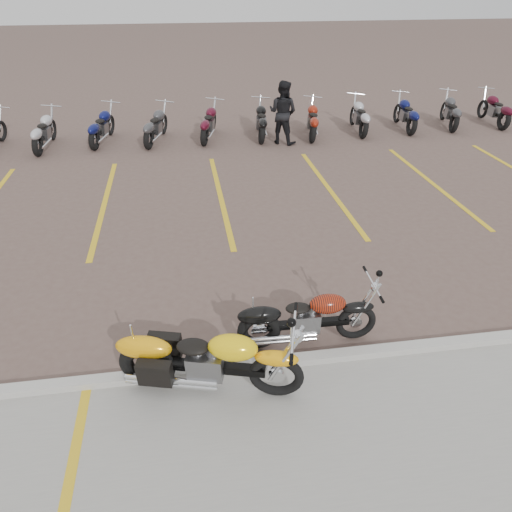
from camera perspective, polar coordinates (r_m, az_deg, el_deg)
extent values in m
plane|color=brown|center=(8.52, -1.54, -3.60)|extent=(100.00, 100.00, 0.00)
cube|color=#ADAAA3|center=(6.91, 0.71, -12.25)|extent=(60.00, 0.18, 0.12)
torus|color=black|center=(6.35, 2.35, -13.43)|extent=(0.69, 0.30, 0.69)
torus|color=black|center=(6.64, -12.19, -11.98)|extent=(0.75, 0.37, 0.73)
cube|color=black|center=(6.40, -5.12, -12.37)|extent=(1.35, 0.50, 0.11)
cube|color=slate|center=(6.37, -5.62, -11.90)|extent=(0.51, 0.43, 0.36)
ellipsoid|color=yellow|center=(6.11, -2.53, -9.99)|extent=(0.68, 0.49, 0.32)
ellipsoid|color=black|center=(6.22, -7.00, -9.88)|extent=(0.47, 0.38, 0.13)
torus|color=black|center=(7.37, 11.28, -7.49)|extent=(0.59, 0.11, 0.59)
torus|color=black|center=(7.09, 0.35, -8.55)|extent=(0.63, 0.17, 0.62)
cube|color=black|center=(7.17, 5.95, -7.70)|extent=(1.18, 0.14, 0.09)
cube|color=slate|center=(7.12, 5.62, -7.39)|extent=(0.39, 0.28, 0.31)
ellipsoid|color=black|center=(7.03, 8.11, -5.40)|extent=(0.53, 0.30, 0.27)
ellipsoid|color=black|center=(6.96, 4.77, -5.94)|extent=(0.36, 0.24, 0.11)
imported|color=black|center=(15.80, 3.08, 16.06)|extent=(1.16, 1.12, 1.88)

